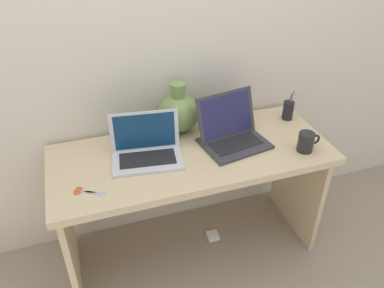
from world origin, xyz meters
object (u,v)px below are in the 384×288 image
Objects in this scene: pen_cup at (288,110)px; green_vase at (178,112)px; coffee_mug at (306,142)px; scissors at (84,191)px; power_brick at (213,236)px; laptop_left at (146,146)px; laptop_right at (231,130)px.

green_vase is at bearing 172.21° from pen_cup.
coffee_mug is 0.68× the size of pen_cup.
power_brick is (0.71, 0.17, -0.71)m from scissors.
green_vase is 2.27× the size of coffee_mug.
coffee_mug is (0.79, -0.21, -0.01)m from laptop_left.
laptop_right is at bearing 148.71° from coffee_mug.
laptop_left reaches higher than coffee_mug.
green_vase is 1.97× the size of scissors.
coffee_mug is 0.87× the size of scissors.
laptop_left is at bearing 165.40° from coffee_mug.
laptop_left is 0.46m from laptop_right.
coffee_mug is at bearing -1.24° from scissors.
laptop_left is at bearing -172.64° from pen_cup.
green_vase is (0.23, 0.20, 0.05)m from laptop_left.
pen_cup is 1.23m from scissors.
pen_cup is 0.92m from power_brick.
power_brick is (-0.41, 0.20, -0.76)m from coffee_mug.
scissors is (-1.20, -0.29, -0.05)m from pen_cup.
green_vase reaches higher than laptop_right.
laptop_left is 5.33× the size of power_brick.
laptop_right is 1.34× the size of green_vase.
power_brick is at bearing 154.45° from coffee_mug.
coffee_mug reaches higher than power_brick.
pen_cup is 1.28× the size of scissors.
power_brick is at bearing 13.76° from scissors.
scissors is at bearing -166.24° from power_brick.
laptop_right reaches higher than power_brick.
coffee_mug reaches higher than scissors.
laptop_left reaches higher than scissors.
green_vase is 4.00× the size of power_brick.
laptop_right is 3.03× the size of coffee_mug.
power_brick is at bearing -54.39° from green_vase.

